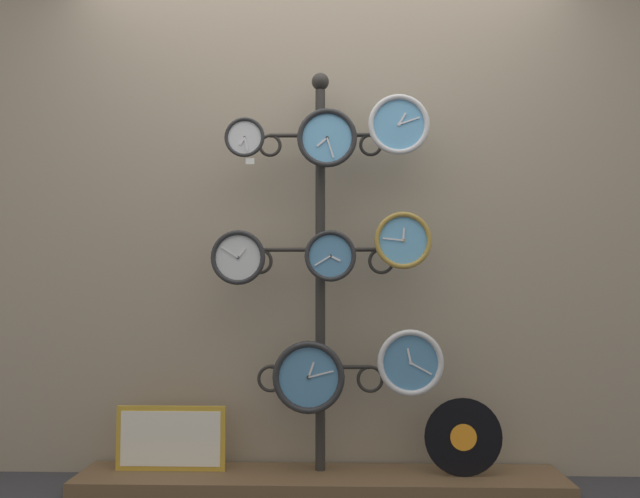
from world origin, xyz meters
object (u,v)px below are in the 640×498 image
(clock_top_right, at_px, (399,125))
(vinyl_record, at_px, (463,437))
(clock_bottom_right, at_px, (410,363))
(picture_frame, at_px, (171,438))
(display_stand, at_px, (320,326))
(clock_bottom_center, at_px, (309,377))
(clock_top_center, at_px, (327,138))
(clock_middle_left, at_px, (238,258))
(clock_middle_center, at_px, (330,256))
(clock_top_left, at_px, (245,138))
(clock_middle_right, at_px, (403,240))

(clock_top_right, relative_size, vinyl_record, 0.82)
(clock_bottom_right, relative_size, picture_frame, 0.59)
(display_stand, bearing_deg, picture_frame, -177.47)
(picture_frame, bearing_deg, clock_bottom_center, -7.65)
(clock_top_center, height_order, vinyl_record, clock_top_center)
(display_stand, distance_m, picture_frame, 0.86)
(clock_top_center, height_order, clock_middle_left, clock_top_center)
(display_stand, bearing_deg, clock_middle_center, -66.05)
(clock_middle_center, height_order, clock_bottom_right, clock_middle_center)
(clock_top_left, bearing_deg, picture_frame, 168.47)
(clock_middle_left, distance_m, clock_bottom_right, 0.92)
(clock_middle_left, relative_size, vinyl_record, 0.73)
(clock_bottom_right, height_order, picture_frame, clock_bottom_right)
(clock_middle_right, distance_m, picture_frame, 1.41)
(clock_top_left, height_order, clock_top_right, clock_top_right)
(display_stand, xyz_separation_m, vinyl_record, (0.64, -0.09, -0.49))
(display_stand, height_order, clock_bottom_right, display_stand)
(clock_top_right, relative_size, clock_bottom_center, 0.88)
(clock_top_center, height_order, clock_top_right, clock_top_right)
(clock_middle_right, distance_m, clock_bottom_right, 0.55)
(display_stand, height_order, clock_bottom_center, display_stand)
(clock_top_left, xyz_separation_m, clock_middle_left, (-0.03, 0.02, -0.56))
(clock_top_right, bearing_deg, clock_middle_center, -176.36)
(display_stand, height_order, clock_top_right, display_stand)
(clock_top_center, distance_m, vinyl_record, 1.49)
(clock_middle_center, bearing_deg, clock_top_left, 178.60)
(clock_middle_left, relative_size, clock_middle_center, 1.08)
(display_stand, distance_m, clock_middle_left, 0.50)
(clock_top_right, xyz_separation_m, vinyl_record, (0.28, 0.00, -1.42))
(clock_top_center, height_order, clock_middle_right, clock_top_center)
(clock_top_right, bearing_deg, clock_bottom_right, -35.65)
(clock_middle_left, distance_m, clock_middle_right, 0.76)
(clock_top_left, bearing_deg, clock_middle_left, 148.49)
(clock_top_center, bearing_deg, picture_frame, 173.78)
(clock_top_right, relative_size, clock_middle_right, 1.08)
(clock_top_center, relative_size, clock_bottom_center, 0.85)
(clock_top_left, relative_size, clock_middle_center, 0.80)
(clock_middle_center, height_order, vinyl_record, clock_middle_center)
(clock_middle_left, bearing_deg, clock_top_center, -3.73)
(vinyl_record, bearing_deg, clock_top_right, -179.95)
(clock_top_center, distance_m, clock_middle_left, 0.69)
(clock_middle_right, xyz_separation_m, clock_bottom_center, (-0.43, -0.03, -0.62))
(clock_top_left, xyz_separation_m, clock_middle_center, (0.40, -0.01, -0.55))
(clock_top_right, distance_m, clock_bottom_right, 1.09)
(clock_top_left, distance_m, clock_bottom_center, 1.14)
(clock_middle_left, xyz_separation_m, clock_middle_right, (0.76, -0.00, 0.08))
(clock_top_left, xyz_separation_m, clock_top_center, (0.38, -0.01, -0.01))
(clock_middle_center, xyz_separation_m, vinyl_record, (0.59, 0.02, -0.81))
(clock_middle_left, distance_m, clock_bottom_center, 0.63)
(clock_top_center, distance_m, clock_bottom_center, 1.09)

